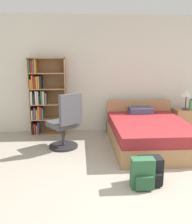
% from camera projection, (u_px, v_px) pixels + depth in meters
% --- Properties ---
extents(ground_plane, '(14.00, 14.00, 0.00)m').
position_uv_depth(ground_plane, '(157.00, 210.00, 2.83)').
color(ground_plane, '#A39989').
extents(wall_back, '(9.00, 0.06, 2.60)m').
position_uv_depth(wall_back, '(117.00, 75.00, 5.69)').
color(wall_back, silver).
rests_on(wall_back, ground_plane).
extents(bookshelf, '(0.79, 0.32, 1.69)m').
position_uv_depth(bookshelf, '(43.00, 96.00, 5.47)').
color(bookshelf, '#AD7F51').
rests_on(bookshelf, ground_plane).
extents(bed, '(1.44, 1.98, 0.75)m').
position_uv_depth(bed, '(149.00, 133.00, 4.84)').
color(bed, '#AD7F51').
rests_on(bed, ground_plane).
extents(office_chair, '(0.70, 0.72, 1.07)m').
position_uv_depth(office_chair, '(66.00, 124.00, 4.64)').
color(office_chair, '#232326').
rests_on(office_chair, ground_plane).
extents(nightstand, '(0.41, 0.41, 0.55)m').
position_uv_depth(nightstand, '(183.00, 121.00, 5.68)').
color(nightstand, '#AD7F51').
rests_on(nightstand, ground_plane).
extents(table_lamp, '(0.24, 0.24, 0.46)m').
position_uv_depth(table_lamp, '(186.00, 94.00, 5.51)').
color(table_lamp, '#333333').
rests_on(table_lamp, nightstand).
extents(water_bottle, '(0.07, 0.07, 0.25)m').
position_uv_depth(water_bottle, '(191.00, 105.00, 5.51)').
color(water_bottle, '#3F8C4C').
rests_on(water_bottle, nightstand).
extents(backpack_green, '(0.30, 0.22, 0.41)m').
position_uv_depth(backpack_green, '(143.00, 174.00, 3.29)').
color(backpack_green, '#2D603D').
rests_on(backpack_green, ground_plane).
extents(backpack_black, '(0.31, 0.29, 0.37)m').
position_uv_depth(backpack_black, '(151.00, 171.00, 3.42)').
color(backpack_black, black).
rests_on(backpack_black, ground_plane).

